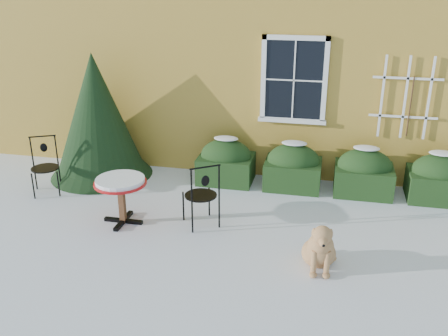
% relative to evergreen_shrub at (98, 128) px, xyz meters
% --- Properties ---
extents(ground, '(80.00, 80.00, 0.00)m').
position_rel_evergreen_shrub_xyz_m(ground, '(2.84, -2.35, -0.99)').
color(ground, white).
rests_on(ground, ground).
extents(hedge_row, '(4.95, 0.80, 0.91)m').
position_rel_evergreen_shrub_xyz_m(hedge_row, '(4.49, 0.20, -0.59)').
color(hedge_row, black).
rests_on(hedge_row, ground).
extents(evergreen_shrub, '(2.03, 2.03, 2.46)m').
position_rel_evergreen_shrub_xyz_m(evergreen_shrub, '(0.00, 0.00, 0.00)').
color(evergreen_shrub, black).
rests_on(evergreen_shrub, ground).
extents(bistro_table, '(0.85, 0.85, 0.78)m').
position_rel_evergreen_shrub_xyz_m(bistro_table, '(1.25, -1.86, -0.34)').
color(bistro_table, black).
rests_on(bistro_table, ground).
extents(patio_chair_near, '(0.67, 0.67, 1.09)m').
position_rel_evergreen_shrub_xyz_m(patio_chair_near, '(2.54, -1.67, -0.44)').
color(patio_chair_near, black).
rests_on(patio_chair_near, ground).
extents(patio_chair_far, '(0.62, 0.62, 1.05)m').
position_rel_evergreen_shrub_xyz_m(patio_chair_far, '(-0.62, -1.01, -0.46)').
color(patio_chair_far, black).
rests_on(patio_chair_far, ground).
extents(dog, '(0.54, 0.86, 0.76)m').
position_rel_evergreen_shrub_xyz_m(dog, '(4.45, -2.56, -0.68)').
color(dog, tan).
rests_on(dog, ground).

